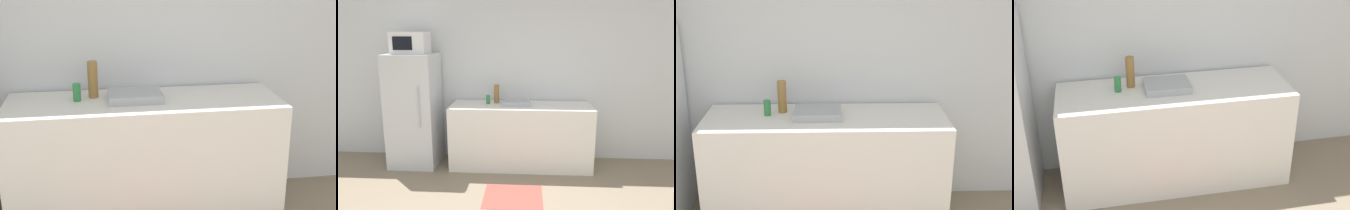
# 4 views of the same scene
# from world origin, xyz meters

# --- Properties ---
(wall_back) EXTENTS (8.00, 0.06, 2.60)m
(wall_back) POSITION_xyz_m (0.00, 2.90, 1.30)
(wall_back) COLOR silver
(wall_back) RESTS_ON ground_plane
(counter) EXTENTS (1.97, 0.65, 0.89)m
(counter) POSITION_xyz_m (0.00, 2.52, 0.45)
(counter) COLOR silver
(counter) RESTS_ON ground_plane
(sink_basin) EXTENTS (0.38, 0.29, 0.06)m
(sink_basin) POSITION_xyz_m (-0.06, 2.54, 0.92)
(sink_basin) COLOR #9EA3A8
(sink_basin) RESTS_ON counter
(bottle_tall) EXTENTS (0.07, 0.07, 0.27)m
(bottle_tall) POSITION_xyz_m (-0.36, 2.65, 1.03)
(bottle_tall) COLOR olive
(bottle_tall) RESTS_ON counter
(bottle_short) EXTENTS (0.06, 0.06, 0.13)m
(bottle_short) POSITION_xyz_m (-0.47, 2.57, 0.96)
(bottle_short) COLOR #2D7F42
(bottle_short) RESTS_ON counter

